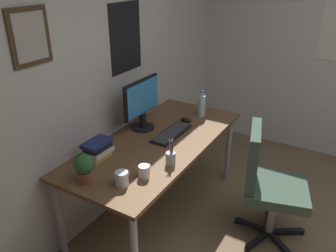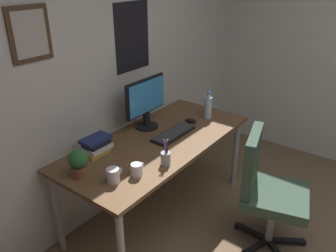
{
  "view_description": "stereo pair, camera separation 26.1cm",
  "coord_description": "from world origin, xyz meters",
  "px_view_note": "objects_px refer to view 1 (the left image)",
  "views": [
    {
      "loc": [
        -1.82,
        0.38,
        2.0
      ],
      "look_at": [
        0.21,
        1.58,
        0.89
      ],
      "focal_mm": 36.03,
      "sensor_mm": 36.0,
      "label": 1
    },
    {
      "loc": [
        -1.68,
        0.17,
        2.0
      ],
      "look_at": [
        0.21,
        1.58,
        0.89
      ],
      "focal_mm": 36.03,
      "sensor_mm": 36.0,
      "label": 2
    }
  ],
  "objects_px": {
    "coffee_mug_near": "(122,178)",
    "coffee_mug_far": "(144,171)",
    "computer_mouse": "(186,120)",
    "potted_plant": "(84,168)",
    "keyboard": "(171,134)",
    "pen_cup": "(171,158)",
    "office_chair": "(267,180)",
    "book_stack_left": "(98,149)",
    "monitor": "(142,102)",
    "water_bottle": "(202,105)"
  },
  "relations": [
    {
      "from": "coffee_mug_near",
      "to": "book_stack_left",
      "type": "distance_m",
      "value": 0.41
    },
    {
      "from": "office_chair",
      "to": "keyboard",
      "type": "xyz_separation_m",
      "value": [
        -0.06,
        0.81,
        0.22
      ]
    },
    {
      "from": "keyboard",
      "to": "coffee_mug_near",
      "type": "height_order",
      "value": "coffee_mug_near"
    },
    {
      "from": "office_chair",
      "to": "pen_cup",
      "type": "distance_m",
      "value": 0.79
    },
    {
      "from": "coffee_mug_near",
      "to": "computer_mouse",
      "type": "bearing_deg",
      "value": 5.71
    },
    {
      "from": "computer_mouse",
      "to": "water_bottle",
      "type": "bearing_deg",
      "value": -19.58
    },
    {
      "from": "computer_mouse",
      "to": "potted_plant",
      "type": "xyz_separation_m",
      "value": [
        -1.16,
        0.12,
        0.09
      ]
    },
    {
      "from": "water_bottle",
      "to": "pen_cup",
      "type": "height_order",
      "value": "water_bottle"
    },
    {
      "from": "water_bottle",
      "to": "computer_mouse",
      "type": "bearing_deg",
      "value": 160.42
    },
    {
      "from": "book_stack_left",
      "to": "pen_cup",
      "type": "bearing_deg",
      "value": -70.46
    },
    {
      "from": "coffee_mug_far",
      "to": "pen_cup",
      "type": "height_order",
      "value": "pen_cup"
    },
    {
      "from": "water_bottle",
      "to": "book_stack_left",
      "type": "bearing_deg",
      "value": 163.16
    },
    {
      "from": "computer_mouse",
      "to": "water_bottle",
      "type": "height_order",
      "value": "water_bottle"
    },
    {
      "from": "office_chair",
      "to": "water_bottle",
      "type": "relative_size",
      "value": 3.76
    },
    {
      "from": "monitor",
      "to": "coffee_mug_near",
      "type": "distance_m",
      "value": 0.87
    },
    {
      "from": "coffee_mug_far",
      "to": "book_stack_left",
      "type": "height_order",
      "value": "book_stack_left"
    },
    {
      "from": "office_chair",
      "to": "pen_cup",
      "type": "relative_size",
      "value": 4.75
    },
    {
      "from": "office_chair",
      "to": "potted_plant",
      "type": "xyz_separation_m",
      "value": [
        -0.92,
        0.95,
        0.31
      ]
    },
    {
      "from": "coffee_mug_far",
      "to": "potted_plant",
      "type": "relative_size",
      "value": 0.58
    },
    {
      "from": "book_stack_left",
      "to": "coffee_mug_near",
      "type": "bearing_deg",
      "value": -117.48
    },
    {
      "from": "water_bottle",
      "to": "book_stack_left",
      "type": "distance_m",
      "value": 1.11
    },
    {
      "from": "water_bottle",
      "to": "book_stack_left",
      "type": "relative_size",
      "value": 1.13
    },
    {
      "from": "keyboard",
      "to": "computer_mouse",
      "type": "height_order",
      "value": "computer_mouse"
    },
    {
      "from": "coffee_mug_near",
      "to": "coffee_mug_far",
      "type": "bearing_deg",
      "value": -25.36
    },
    {
      "from": "office_chair",
      "to": "water_bottle",
      "type": "distance_m",
      "value": 0.93
    },
    {
      "from": "monitor",
      "to": "keyboard",
      "type": "relative_size",
      "value": 1.07
    },
    {
      "from": "potted_plant",
      "to": "pen_cup",
      "type": "distance_m",
      "value": 0.59
    },
    {
      "from": "monitor",
      "to": "keyboard",
      "type": "distance_m",
      "value": 0.36
    },
    {
      "from": "monitor",
      "to": "pen_cup",
      "type": "relative_size",
      "value": 2.3
    },
    {
      "from": "keyboard",
      "to": "coffee_mug_near",
      "type": "bearing_deg",
      "value": -173.77
    },
    {
      "from": "water_bottle",
      "to": "pen_cup",
      "type": "relative_size",
      "value": 1.26
    },
    {
      "from": "book_stack_left",
      "to": "potted_plant",
      "type": "bearing_deg",
      "value": -153.98
    },
    {
      "from": "monitor",
      "to": "potted_plant",
      "type": "relative_size",
      "value": 2.36
    },
    {
      "from": "coffee_mug_near",
      "to": "pen_cup",
      "type": "distance_m",
      "value": 0.4
    },
    {
      "from": "coffee_mug_near",
      "to": "pen_cup",
      "type": "height_order",
      "value": "pen_cup"
    },
    {
      "from": "water_bottle",
      "to": "book_stack_left",
      "type": "xyz_separation_m",
      "value": [
        -1.07,
        0.32,
        -0.04
      ]
    },
    {
      "from": "coffee_mug_near",
      "to": "potted_plant",
      "type": "relative_size",
      "value": 0.63
    },
    {
      "from": "coffee_mug_near",
      "to": "potted_plant",
      "type": "height_order",
      "value": "potted_plant"
    },
    {
      "from": "coffee_mug_near",
      "to": "book_stack_left",
      "type": "xyz_separation_m",
      "value": [
        0.19,
        0.37,
        0.02
      ]
    },
    {
      "from": "office_chair",
      "to": "water_bottle",
      "type": "bearing_deg",
      "value": 61.13
    },
    {
      "from": "office_chair",
      "to": "computer_mouse",
      "type": "height_order",
      "value": "office_chair"
    },
    {
      "from": "office_chair",
      "to": "coffee_mug_far",
      "type": "relative_size",
      "value": 8.33
    },
    {
      "from": "monitor",
      "to": "coffee_mug_near",
      "type": "bearing_deg",
      "value": -154.33
    },
    {
      "from": "keyboard",
      "to": "book_stack_left",
      "type": "bearing_deg",
      "value": 154.33
    },
    {
      "from": "monitor",
      "to": "water_bottle",
      "type": "distance_m",
      "value": 0.61
    },
    {
      "from": "keyboard",
      "to": "computer_mouse",
      "type": "relative_size",
      "value": 3.91
    },
    {
      "from": "pen_cup",
      "to": "keyboard",
      "type": "bearing_deg",
      "value": 29.32
    },
    {
      "from": "coffee_mug_near",
      "to": "coffee_mug_far",
      "type": "relative_size",
      "value": 1.08
    },
    {
      "from": "coffee_mug_near",
      "to": "book_stack_left",
      "type": "relative_size",
      "value": 0.55
    },
    {
      "from": "keyboard",
      "to": "potted_plant",
      "type": "relative_size",
      "value": 2.21
    }
  ]
}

